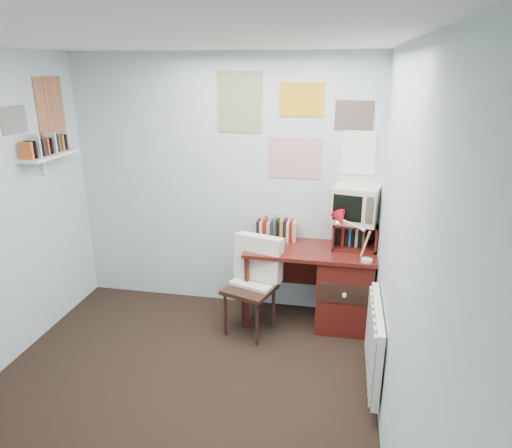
{
  "coord_description": "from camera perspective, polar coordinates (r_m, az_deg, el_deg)",
  "views": [
    {
      "loc": [
        1.14,
        -2.48,
        2.35
      ],
      "look_at": [
        0.47,
        1.03,
        1.13
      ],
      "focal_mm": 32.0,
      "sensor_mm": 36.0,
      "label": 1
    }
  ],
  "objects": [
    {
      "name": "posters_left",
      "position": [
        4.46,
        -26.12,
        12.57
      ],
      "size": [
        0.01,
        0.7,
        0.6
      ],
      "primitive_type": "cube",
      "color": "white",
      "rests_on": "left_wall"
    },
    {
      "name": "desk_chair",
      "position": [
        4.19,
        -0.81,
        -8.17
      ],
      "size": [
        0.57,
        0.55,
        0.88
      ],
      "primitive_type": "cube",
      "rotation": [
        0.0,
        0.0,
        -0.33
      ],
      "color": "black",
      "rests_on": "ground"
    },
    {
      "name": "wall_shelf",
      "position": [
        4.45,
        -24.43,
        7.82
      ],
      "size": [
        0.2,
        0.62,
        0.24
      ],
      "primitive_type": "cube",
      "color": "white",
      "rests_on": "left_wall"
    },
    {
      "name": "ground",
      "position": [
        3.6,
        -11.32,
        -22.26
      ],
      "size": [
        3.5,
        3.5,
        0.0
      ],
      "primitive_type": "plane",
      "color": "black",
      "rests_on": "ground"
    },
    {
      "name": "back_wall",
      "position": [
        4.51,
        -4.14,
        4.79
      ],
      "size": [
        3.0,
        0.02,
        2.5
      ],
      "primitive_type": "cube",
      "color": "silver",
      "rests_on": "ground"
    },
    {
      "name": "right_wall",
      "position": [
        2.73,
        17.52,
        -5.76
      ],
      "size": [
        0.02,
        3.5,
        2.5
      ],
      "primitive_type": "cube",
      "color": "silver",
      "rests_on": "ground"
    },
    {
      "name": "desk",
      "position": [
        4.41,
        10.21,
        -7.56
      ],
      "size": [
        1.2,
        0.55,
        0.76
      ],
      "color": "#5F1B15",
      "rests_on": "ground"
    },
    {
      "name": "desk_lamp",
      "position": [
        4.0,
        13.86,
        -2.24
      ],
      "size": [
        0.26,
        0.22,
        0.36
      ],
      "primitive_type": "cube",
      "rotation": [
        0.0,
        0.0,
        0.01
      ],
      "color": "red",
      "rests_on": "desk"
    },
    {
      "name": "crt_tv",
      "position": [
        4.25,
        12.49,
        2.71
      ],
      "size": [
        0.46,
        0.44,
        0.37
      ],
      "primitive_type": "cube",
      "rotation": [
        0.0,
        0.0,
        -0.22
      ],
      "color": "beige",
      "rests_on": "tv_riser"
    },
    {
      "name": "book_row",
      "position": [
        4.42,
        3.98,
        -0.67
      ],
      "size": [
        0.6,
        0.14,
        0.22
      ],
      "primitive_type": "cube",
      "color": "#5F1B15",
      "rests_on": "desk"
    },
    {
      "name": "ceiling",
      "position": [
        2.73,
        -14.93,
        21.48
      ],
      "size": [
        3.0,
        3.5,
        0.02
      ],
      "primitive_type": "cube",
      "color": "white",
      "rests_on": "back_wall"
    },
    {
      "name": "radiator",
      "position": [
        3.61,
        14.63,
        -14.14
      ],
      "size": [
        0.09,
        0.8,
        0.6
      ],
      "primitive_type": "cube",
      "color": "white",
      "rests_on": "right_wall"
    },
    {
      "name": "tv_riser",
      "position": [
        4.33,
        12.17,
        -1.3
      ],
      "size": [
        0.4,
        0.3,
        0.25
      ],
      "primitive_type": "cube",
      "color": "#5F1B15",
      "rests_on": "desk"
    },
    {
      "name": "posters_back",
      "position": [
        4.27,
        4.97,
        12.15
      ],
      "size": [
        1.2,
        0.01,
        0.9
      ],
      "primitive_type": "cube",
      "color": "white",
      "rests_on": "back_wall"
    }
  ]
}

